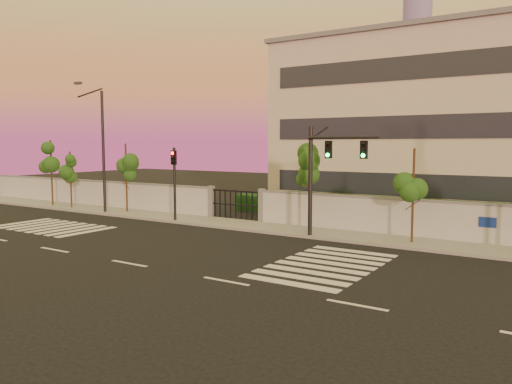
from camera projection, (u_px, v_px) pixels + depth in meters
ground at (129, 264)px, 20.78m from camera, size 120.00×120.00×0.00m
sidewalk at (263, 227)px, 29.56m from camera, size 60.00×3.00×0.15m
perimeter_wall at (277, 208)px, 30.67m from camera, size 60.00×0.36×2.20m
hedge_row at (312, 208)px, 32.41m from camera, size 41.00×4.25×1.80m
institutional_building at (465, 127)px, 33.75m from camera, size 24.40×12.40×12.25m
distant_skyscraper at (416, 44)px, 284.29m from camera, size 16.00×16.00×118.00m
road_markings at (164, 244)px, 24.78m from camera, size 57.00×7.62×0.02m
street_tree_a at (51, 158)px, 39.62m from camera, size 1.61×1.28×5.30m
street_tree_b at (71, 167)px, 37.91m from camera, size 1.46×1.16×4.42m
street_tree_c at (126, 162)px, 35.64m from camera, size 1.52×1.21×5.03m
street_tree_d at (310, 168)px, 27.80m from camera, size 1.55×1.23×4.94m
street_tree_e at (414, 174)px, 24.33m from camera, size 1.43×1.14×4.76m
traffic_signal_main at (323, 168)px, 25.85m from camera, size 3.70×0.81×5.88m
traffic_signal_secondary at (174, 175)px, 31.49m from camera, size 0.37×0.35×4.77m
streetlight_west at (101, 145)px, 35.14m from camera, size 0.54×2.19×9.12m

